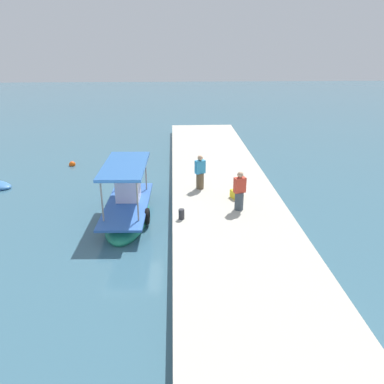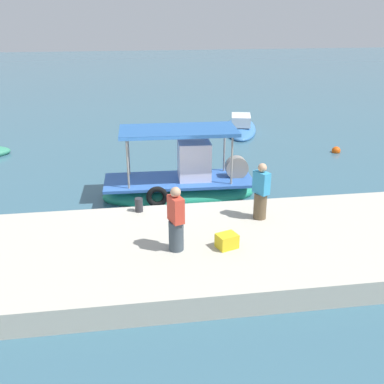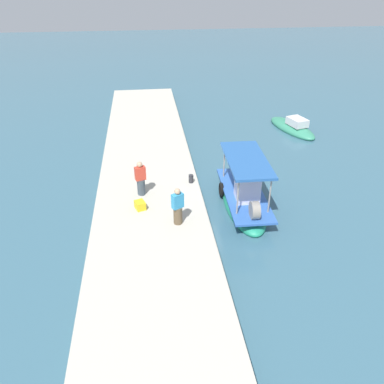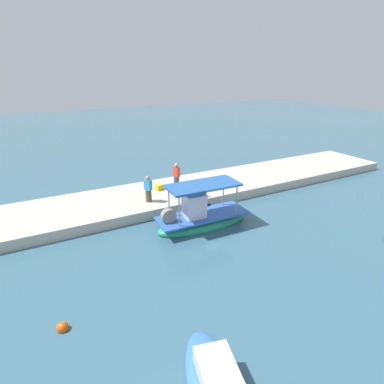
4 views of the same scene
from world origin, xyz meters
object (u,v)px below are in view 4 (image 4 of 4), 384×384
(main_fishing_boat, at_px, (201,218))
(mooring_bollard, at_px, (205,194))
(fisherman_near_bollard, at_px, (148,190))
(cargo_crate, at_px, (159,187))
(fisherman_by_crate, at_px, (176,176))
(marker_buoy, at_px, (63,328))

(main_fishing_boat, bearing_deg, mooring_bollard, -124.01)
(fisherman_near_bollard, xyz_separation_m, cargo_crate, (-1.33, -1.58, -0.58))
(main_fishing_boat, relative_size, fisherman_near_bollard, 3.26)
(main_fishing_boat, xyz_separation_m, cargo_crate, (0.55, -4.93, 0.32))
(fisherman_near_bollard, distance_m, cargo_crate, 2.15)
(fisherman_near_bollard, bearing_deg, fisherman_by_crate, -150.17)
(fisherman_by_crate, bearing_deg, fisherman_near_bollard, 29.83)
(fisherman_by_crate, bearing_deg, marker_buoy, 46.85)
(mooring_bollard, height_order, cargo_crate, mooring_bollard)
(fisherman_by_crate, relative_size, cargo_crate, 3.38)
(main_fishing_boat, height_order, cargo_crate, main_fishing_boat)
(main_fishing_boat, bearing_deg, fisherman_near_bollard, -60.70)
(main_fishing_boat, bearing_deg, fisherman_by_crate, -98.73)
(cargo_crate, bearing_deg, marker_buoy, 51.71)
(mooring_bollard, height_order, marker_buoy, mooring_bollard)
(cargo_crate, bearing_deg, main_fishing_boat, 96.36)
(fisherman_by_crate, xyz_separation_m, cargo_crate, (1.29, -0.08, -0.59))
(fisherman_by_crate, xyz_separation_m, marker_buoy, (8.61, 9.18, -1.31))
(main_fishing_boat, height_order, marker_buoy, main_fishing_boat)
(mooring_bollard, relative_size, cargo_crate, 0.83)
(mooring_bollard, xyz_separation_m, cargo_crate, (2.14, -2.57, -0.03))
(main_fishing_boat, xyz_separation_m, mooring_bollard, (-1.59, -2.36, 0.34))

